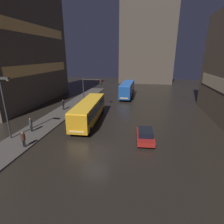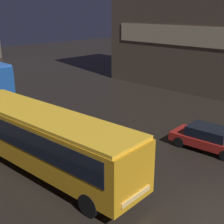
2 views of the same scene
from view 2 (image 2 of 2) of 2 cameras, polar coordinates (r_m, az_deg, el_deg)
ground_plane at (r=14.20m, az=19.55°, el=-16.54°), size 120.00×120.00×0.00m
building_right_block at (r=34.33m, az=19.62°, el=17.54°), size 10.07×21.18×15.91m
bus_near at (r=15.83m, az=-12.46°, el=-4.24°), size 3.20×11.67×3.08m
car_taxi at (r=19.11m, az=17.21°, el=-4.50°), size 2.18×4.34×1.36m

